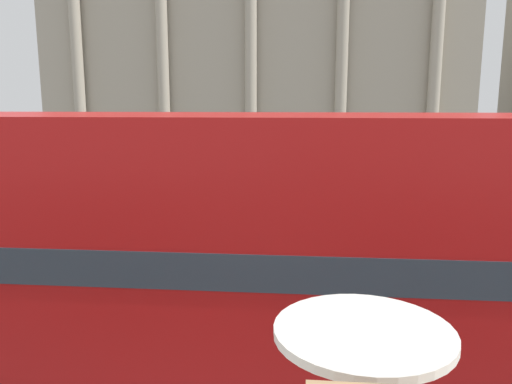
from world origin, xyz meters
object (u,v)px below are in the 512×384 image
at_px(double_decker_bus, 266,255).
at_px(pedestrian_red, 331,162).
at_px(traffic_light_near, 294,203).
at_px(traffic_light_mid, 484,157).
at_px(pedestrian_yellow, 159,230).
at_px(plaza_building_left, 260,12).
at_px(pedestrian_black, 306,179).
at_px(cafe_dining_table, 362,382).

xyz_separation_m(double_decker_bus, pedestrian_red, (2.19, 23.11, -1.50)).
relative_size(traffic_light_near, traffic_light_mid, 0.94).
distance_m(pedestrian_red, pedestrian_yellow, 17.41).
bearing_deg(plaza_building_left, pedestrian_black, -79.87).
bearing_deg(plaza_building_left, pedestrian_yellow, -90.01).
bearing_deg(pedestrian_red, double_decker_bus, -61.95).
relative_size(plaza_building_left, pedestrian_red, 21.57).
bearing_deg(pedestrian_yellow, traffic_light_mid, -135.94).
bearing_deg(pedestrian_yellow, cafe_dining_table, 123.09).
distance_m(traffic_light_mid, pedestrian_yellow, 12.81).
bearing_deg(plaza_building_left, traffic_light_mid, -67.70).
height_order(double_decker_bus, pedestrian_black, double_decker_bus).
relative_size(double_decker_bus, plaza_building_left, 0.30).
height_order(double_decker_bus, plaza_building_left, plaza_building_left).
bearing_deg(double_decker_bus, cafe_dining_table, -74.52).
xyz_separation_m(double_decker_bus, pedestrian_yellow, (-3.50, 6.65, -1.46)).
height_order(plaza_building_left, traffic_light_near, plaza_building_left).
xyz_separation_m(double_decker_bus, pedestrian_black, (0.69, 16.42, -1.48)).
distance_m(plaza_building_left, pedestrian_yellow, 35.04).
relative_size(plaza_building_left, pedestrian_yellow, 20.95).
xyz_separation_m(cafe_dining_table, pedestrian_black, (0.00, 21.49, -2.66)).
xyz_separation_m(double_decker_bus, traffic_light_near, (0.32, 4.40, -0.16)).
distance_m(cafe_dining_table, pedestrian_black, 21.66).
height_order(plaza_building_left, pedestrian_black, plaza_building_left).
bearing_deg(double_decker_bus, traffic_light_near, 93.65).
bearing_deg(plaza_building_left, cafe_dining_table, -84.68).
bearing_deg(traffic_light_mid, pedestrian_red, 117.79).
relative_size(cafe_dining_table, pedestrian_yellow, 0.44).
xyz_separation_m(pedestrian_black, pedestrian_yellow, (-4.18, -9.78, 0.02)).
xyz_separation_m(double_decker_bus, traffic_light_mid, (7.45, 13.12, -0.01)).
bearing_deg(pedestrian_black, plaza_building_left, 172.84).
bearing_deg(pedestrian_red, cafe_dining_table, -59.59).
xyz_separation_m(pedestrian_black, pedestrian_red, (1.51, 6.68, -0.02)).
height_order(double_decker_bus, traffic_light_near, double_decker_bus).
bearing_deg(traffic_light_near, plaza_building_left, 96.14).
relative_size(cafe_dining_table, plaza_building_left, 0.02).
bearing_deg(cafe_dining_table, traffic_light_near, 92.21).
distance_m(double_decker_bus, pedestrian_red, 23.26).
bearing_deg(traffic_light_mid, pedestrian_black, 154.02).
distance_m(plaza_building_left, traffic_light_near, 36.99).
height_order(cafe_dining_table, traffic_light_near, cafe_dining_table).
bearing_deg(plaza_building_left, pedestrian_red, -71.20).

